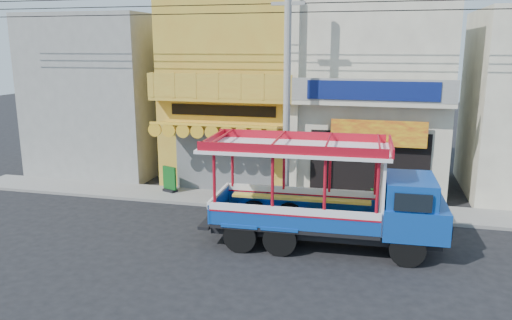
{
  "coord_description": "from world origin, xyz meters",
  "views": [
    {
      "loc": [
        2.31,
        -14.61,
        6.15
      ],
      "look_at": [
        -1.96,
        2.5,
        2.11
      ],
      "focal_mm": 35.0,
      "sensor_mm": 36.0,
      "label": 1
    }
  ],
  "objects_px": {
    "green_sign": "(170,181)",
    "potted_plant_a": "(379,194)",
    "utility_pole": "(291,78)",
    "songthaew_truck": "(341,197)",
    "potted_plant_b": "(423,204)",
    "potted_plant_c": "(428,202)"
  },
  "relations": [
    {
      "from": "green_sign",
      "to": "potted_plant_b",
      "type": "relative_size",
      "value": 1.11
    },
    {
      "from": "utility_pole",
      "to": "songthaew_truck",
      "type": "bearing_deg",
      "value": -55.28
    },
    {
      "from": "utility_pole",
      "to": "potted_plant_b",
      "type": "distance_m",
      "value": 6.58
    },
    {
      "from": "potted_plant_a",
      "to": "potted_plant_b",
      "type": "xyz_separation_m",
      "value": [
        1.55,
        -1.07,
        0.05
      ]
    },
    {
      "from": "utility_pole",
      "to": "songthaew_truck",
      "type": "xyz_separation_m",
      "value": [
        2.16,
        -3.11,
        -3.38
      ]
    },
    {
      "from": "utility_pole",
      "to": "potted_plant_b",
      "type": "xyz_separation_m",
      "value": [
        4.87,
        0.16,
        -4.42
      ]
    },
    {
      "from": "songthaew_truck",
      "to": "potted_plant_b",
      "type": "relative_size",
      "value": 7.57
    },
    {
      "from": "songthaew_truck",
      "to": "potted_plant_a",
      "type": "bearing_deg",
      "value": 75.04
    },
    {
      "from": "green_sign",
      "to": "potted_plant_a",
      "type": "height_order",
      "value": "green_sign"
    },
    {
      "from": "songthaew_truck",
      "to": "green_sign",
      "type": "relative_size",
      "value": 6.84
    },
    {
      "from": "songthaew_truck",
      "to": "potted_plant_b",
      "type": "height_order",
      "value": "songthaew_truck"
    },
    {
      "from": "green_sign",
      "to": "potted_plant_b",
      "type": "bearing_deg",
      "value": -4.43
    },
    {
      "from": "utility_pole",
      "to": "potted_plant_a",
      "type": "height_order",
      "value": "utility_pole"
    },
    {
      "from": "utility_pole",
      "to": "potted_plant_c",
      "type": "height_order",
      "value": "utility_pole"
    },
    {
      "from": "utility_pole",
      "to": "green_sign",
      "type": "xyz_separation_m",
      "value": [
        -5.31,
        0.95,
        -4.46
      ]
    },
    {
      "from": "utility_pole",
      "to": "potted_plant_a",
      "type": "relative_size",
      "value": 31.55
    },
    {
      "from": "green_sign",
      "to": "potted_plant_b",
      "type": "xyz_separation_m",
      "value": [
        10.17,
        -0.79,
        0.04
      ]
    },
    {
      "from": "potted_plant_b",
      "to": "utility_pole",
      "type": "bearing_deg",
      "value": 76.75
    },
    {
      "from": "utility_pole",
      "to": "potted_plant_b",
      "type": "relative_size",
      "value": 28.58
    },
    {
      "from": "green_sign",
      "to": "potted_plant_a",
      "type": "bearing_deg",
      "value": 1.88
    },
    {
      "from": "green_sign",
      "to": "potted_plant_b",
      "type": "height_order",
      "value": "green_sign"
    },
    {
      "from": "songthaew_truck",
      "to": "potted_plant_a",
      "type": "xyz_separation_m",
      "value": [
        1.16,
        4.34,
        -1.09
      ]
    }
  ]
}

